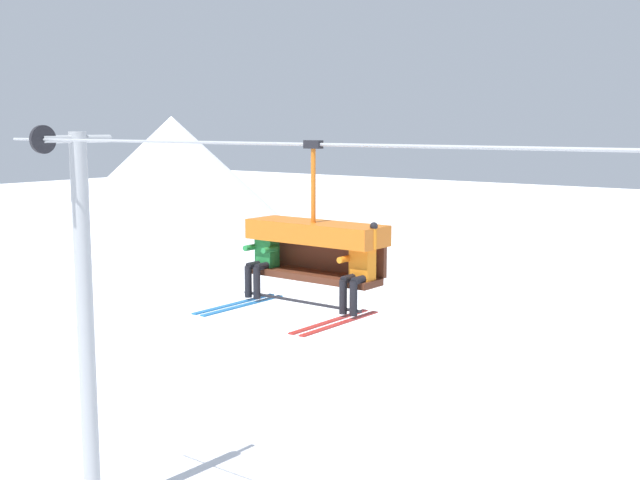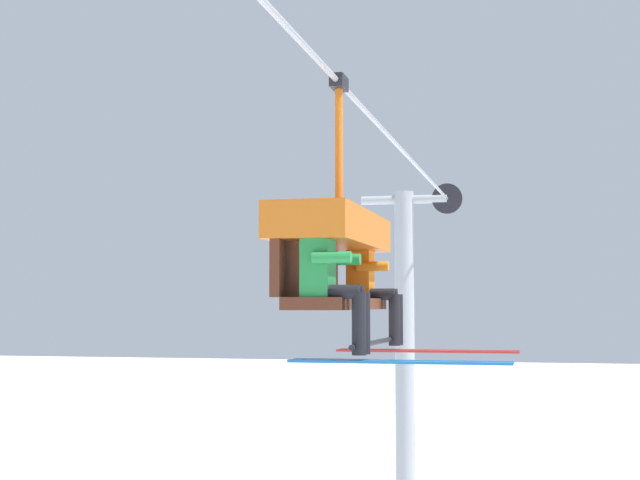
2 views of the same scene
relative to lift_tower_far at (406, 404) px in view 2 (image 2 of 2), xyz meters
name	(u,v)px [view 2 (image 2 of 2)]	position (x,y,z in m)	size (l,w,h in m)	color
lift_tower_far	(406,404)	(0.00, 0.00, 0.00)	(0.36, 1.88, 8.43)	#9EA3A8
lift_cable	(369,114)	(-8.20, -0.78, 3.77)	(18.41, 0.05, 0.05)	#9EA3A8
chairlift_chair	(331,245)	(-9.68, -0.71, 2.34)	(2.21, 0.74, 2.35)	#512819
skier_green	(334,276)	(-10.58, -0.93, 2.04)	(0.46, 1.70, 1.23)	#23843D
skier_orange	(373,279)	(-8.78, -0.92, 2.06)	(0.48, 1.70, 1.34)	orange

